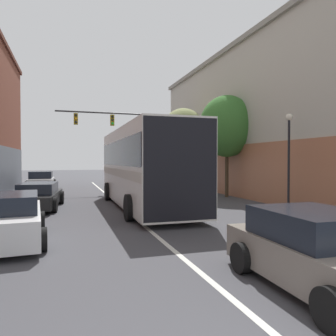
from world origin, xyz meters
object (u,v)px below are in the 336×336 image
at_px(street_lamp, 289,158).
at_px(street_tree_near, 227,126).
at_px(parked_car_left_mid, 6,219).
at_px(street_tree_far, 183,134).
at_px(parked_car_left_near, 39,196).
at_px(traffic_signal_gantry, 140,130).
at_px(bus, 144,164).
at_px(hatchback_foreground, 320,252).
at_px(parked_car_left_far, 41,180).

height_order(street_lamp, street_tree_near, street_tree_near).
height_order(parked_car_left_mid, street_lamp, street_lamp).
bearing_deg(street_tree_far, parked_car_left_mid, -127.52).
distance_m(parked_car_left_near, traffic_signal_gantry, 11.06).
height_order(bus, street_tree_far, street_tree_far).
relative_size(parked_car_left_near, traffic_signal_gantry, 0.50).
bearing_deg(street_tree_near, parked_car_left_near, -170.47).
xyz_separation_m(street_lamp, street_tree_far, (-0.96, 10.62, 1.84)).
xyz_separation_m(parked_car_left_near, street_tree_far, (9.43, 6.23, 3.60)).
bearing_deg(bus, street_tree_far, -32.64).
relative_size(bus, street_lamp, 2.53).
distance_m(parked_car_left_near, street_tree_near, 11.42).
relative_size(hatchback_foreground, parked_car_left_near, 0.81).
bearing_deg(bus, parked_car_left_mid, 137.05).
bearing_deg(parked_car_left_far, street_lamp, -144.94).
distance_m(bus, hatchback_foreground, 10.78).
bearing_deg(street_tree_near, street_tree_far, 105.25).
relative_size(hatchback_foreground, parked_car_left_far, 0.95).
bearing_deg(parked_car_left_mid, street_tree_far, -42.08).
bearing_deg(street_tree_far, parked_car_left_far, 151.51).
bearing_deg(traffic_signal_gantry, parked_car_left_mid, -115.69).
relative_size(hatchback_foreground, street_lamp, 0.91).
distance_m(parked_car_left_mid, street_lamp, 11.08).
distance_m(parked_car_left_far, traffic_signal_gantry, 9.09).
height_order(parked_car_left_mid, street_tree_near, street_tree_near).
xyz_separation_m(parked_car_left_near, parked_car_left_mid, (-0.36, -6.51, 0.05)).
height_order(parked_car_left_mid, traffic_signal_gantry, traffic_signal_gantry).
height_order(hatchback_foreground, street_lamp, street_lamp).
distance_m(parked_car_left_far, street_tree_far, 12.05).
relative_size(hatchback_foreground, traffic_signal_gantry, 0.41).
xyz_separation_m(hatchback_foreground, parked_car_left_mid, (-5.78, 5.19, 0.00)).
relative_size(bus, parked_car_left_mid, 2.43).
xyz_separation_m(bus, parked_car_left_far, (-5.46, 12.76, -1.41)).
distance_m(hatchback_foreground, parked_car_left_far, 24.21).
xyz_separation_m(traffic_signal_gantry, street_tree_near, (4.04, -6.16, -0.22)).
height_order(parked_car_left_near, parked_car_left_mid, parked_car_left_mid).
bearing_deg(traffic_signal_gantry, street_tree_far, -31.19).
bearing_deg(hatchback_foreground, traffic_signal_gantry, -2.16).
height_order(bus, traffic_signal_gantry, traffic_signal_gantry).
bearing_deg(hatchback_foreground, bus, 4.83).
height_order(street_tree_near, street_tree_far, street_tree_near).
bearing_deg(street_tree_far, street_lamp, -84.86).
relative_size(parked_car_left_mid, traffic_signal_gantry, 0.47).
bearing_deg(hatchback_foreground, parked_car_left_mid, 49.35).
distance_m(bus, parked_car_left_near, 5.09).
height_order(parked_car_left_mid, street_tree_far, street_tree_far).
xyz_separation_m(parked_car_left_far, street_lamp, (11.09, -16.12, 1.70)).
distance_m(parked_car_left_near, parked_car_left_mid, 6.52).
relative_size(parked_car_left_mid, street_tree_far, 0.73).
bearing_deg(hatchback_foreground, street_lamp, -32.92).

